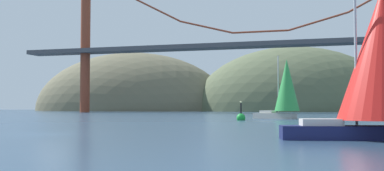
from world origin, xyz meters
TOP-DOWN VIEW (x-y plane):
  - ground_plane at (0.00, 0.00)m, footprint 360.00×360.00m
  - headland_center at (5.00, 135.00)m, footprint 69.20×44.00m
  - headland_left at (-55.00, 135.00)m, footprint 77.31×44.00m
  - suspension_bridge at (0.00, 95.00)m, footprint 138.94×6.00m
  - sailboat_red_spinnaker at (19.41, 0.63)m, footprint 8.38×5.84m
  - sailboat_green_sail at (11.15, 38.96)m, footprint 7.07×4.79m
  - channel_buoy at (6.31, 31.41)m, footprint 1.10×1.10m

SIDE VIEW (x-z plane):
  - ground_plane at x=0.00m, z-range 0.00..0.00m
  - headland_center at x=5.00m, z-range -22.10..22.10m
  - headland_left at x=-55.00m, z-range -22.00..22.00m
  - channel_buoy at x=6.31m, z-range -0.95..1.69m
  - sailboat_green_sail at x=11.15m, z-range -0.17..8.62m
  - sailboat_red_spinnaker at x=19.41m, z-range -0.24..8.97m
  - suspension_bridge at x=0.00m, z-range -2.52..42.26m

